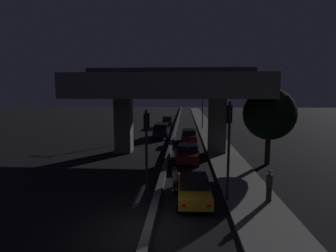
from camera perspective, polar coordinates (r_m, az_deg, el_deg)
The scene contains 16 objects.
ground_plane at distance 11.88m, azimuth -4.12°, elevation -22.24°, with size 200.00×200.00×0.00m, color black.
median_divider at distance 45.62m, azimuth 1.81°, elevation 0.07°, with size 0.37×126.00×0.45m, color #4C4C51.
sidewalk_right at distance 38.86m, azimuth 9.10°, elevation -1.48°, with size 2.98×126.00×0.14m, color gray.
elevated_overpass at distance 25.38m, azimuth 0.39°, elevation 7.94°, with size 16.26×12.74×8.26m.
traffic_light_left_of_median at distance 14.11m, azimuth -4.68°, elevation -2.84°, with size 0.30×0.49×4.97m.
traffic_light_right_of_median at distance 14.10m, azimuth 13.09°, elevation -1.79°, with size 0.30×0.49×5.42m.
street_lamp at distance 42.95m, azimuth 7.19°, elevation 6.28°, with size 2.22×0.32×8.97m.
car_taxi_yellow_lead at distance 14.67m, azimuth 5.57°, elevation -13.23°, with size 1.91×4.33×1.42m.
car_dark_red_second at distance 22.55m, azimuth 4.35°, elevation -5.85°, with size 2.12×4.54×1.53m.
car_dark_red_third at distance 31.24m, azimuth 4.60°, elevation -2.10°, with size 1.94×4.58×1.61m.
car_dark_blue_lead_oncoming at distance 34.46m, azimuth -1.50°, elevation -0.92°, with size 2.07×4.38×1.90m.
car_dark_red_second_oncoming at distance 45.39m, azimuth -0.15°, elevation 0.97°, with size 1.97×4.37×1.86m.
motorcycle_red_filtering_near at distance 15.93m, azimuth 1.50°, elevation -11.88°, with size 0.33×1.95×1.51m.
motorcycle_white_filtering_mid at distance 22.69m, azimuth 1.79°, elevation -6.20°, with size 0.33×1.72×1.38m.
pedestrian_on_sidewalk at distance 15.15m, azimuth 21.17°, elevation -11.99°, with size 0.33×0.33×1.69m.
roadside_tree_kerbside_near at distance 22.68m, azimuth 21.18°, elevation 2.41°, with size 4.19×4.19×6.26m.
Camera 1 is at (1.45, -10.26, 5.82)m, focal length 28.00 mm.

